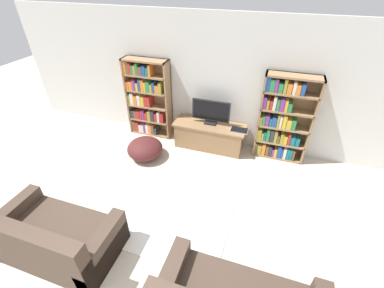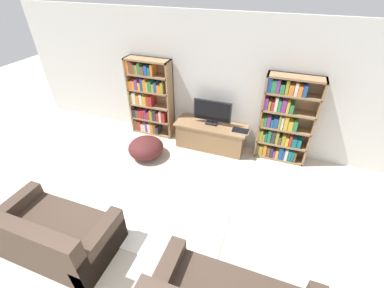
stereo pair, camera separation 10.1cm
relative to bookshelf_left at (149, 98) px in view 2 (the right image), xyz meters
name	(u,v)px [view 2 (the right image)]	position (x,y,z in m)	size (l,w,h in m)	color
wall_back	(214,83)	(1.38, 0.18, 0.46)	(8.80, 0.06, 2.60)	silver
bookshelf_left	(149,98)	(0.00, 0.00, 0.00)	(0.96, 0.30, 1.70)	#93704C
bookshelf_right	(283,122)	(2.81, 0.00, -0.02)	(0.96, 0.30, 1.70)	#93704C
tv_stand	(211,136)	(1.46, -0.14, -0.56)	(1.47, 0.52, 0.55)	#8E6B47
television	(212,112)	(1.46, -0.10, -0.02)	(0.77, 0.16, 0.51)	black
laptop	(240,131)	(2.07, -0.19, -0.28)	(0.34, 0.22, 0.03)	#B7B7BC
area_rug	(165,212)	(1.30, -2.11, -0.83)	(1.99, 1.57, 0.02)	white
couch_left_sectional	(53,235)	(0.19, -3.17, -0.56)	(1.59, 0.89, 0.85)	#423328
beanbag_ottoman	(146,148)	(0.33, -0.90, -0.63)	(0.70, 0.70, 0.40)	#4C1E1E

